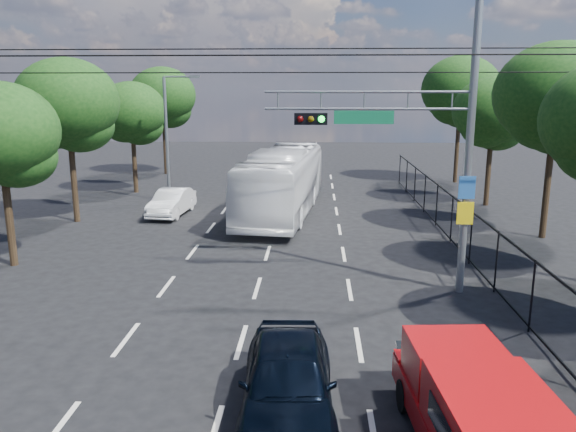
# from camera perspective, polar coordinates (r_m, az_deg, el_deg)

# --- Properties ---
(lane_markings) EXTENTS (6.12, 38.00, 0.01)m
(lane_markings) POSITION_cam_1_polar(r_m,az_deg,el_deg) (24.16, -1.69, -2.43)
(lane_markings) COLOR beige
(lane_markings) RESTS_ON ground
(signal_mast) EXTENTS (6.43, 0.39, 9.50)m
(signal_mast) POSITION_cam_1_polar(r_m,az_deg,el_deg) (17.61, 14.22, 8.84)
(signal_mast) COLOR slate
(signal_mast) RESTS_ON ground
(streetlight_left) EXTENTS (2.09, 0.22, 7.08)m
(streetlight_left) POSITION_cam_1_polar(r_m,az_deg,el_deg) (32.39, -11.95, 8.25)
(streetlight_left) COLOR slate
(streetlight_left) RESTS_ON ground
(utility_wires) EXTENTS (22.00, 5.04, 0.74)m
(utility_wires) POSITION_cam_1_polar(r_m,az_deg,el_deg) (18.20, -3.15, 15.59)
(utility_wires) COLOR black
(utility_wires) RESTS_ON ground
(fence_right) EXTENTS (0.06, 34.03, 2.00)m
(fence_right) POSITION_cam_1_polar(r_m,az_deg,el_deg) (22.80, 17.33, -1.27)
(fence_right) COLOR black
(fence_right) RESTS_ON ground
(tree_right_c) EXTENTS (5.10, 5.10, 8.29)m
(tree_right_c) POSITION_cam_1_polar(r_m,az_deg,el_deg) (26.24, 25.57, 10.23)
(tree_right_c) COLOR black
(tree_right_c) RESTS_ON ground
(tree_right_d) EXTENTS (4.32, 4.32, 7.02)m
(tree_right_d) POSITION_cam_1_polar(r_m,az_deg,el_deg) (32.73, 20.08, 9.41)
(tree_right_d) COLOR black
(tree_right_d) RESTS_ON ground
(tree_right_e) EXTENTS (5.28, 5.28, 8.58)m
(tree_right_e) POSITION_cam_1_polar(r_m,az_deg,el_deg) (40.47, 17.14, 11.64)
(tree_right_e) COLOR black
(tree_right_e) RESTS_ON ground
(tree_left_b) EXTENTS (4.08, 4.08, 6.63)m
(tree_left_b) POSITION_cam_1_polar(r_m,az_deg,el_deg) (22.27, -27.11, 6.88)
(tree_left_b) COLOR black
(tree_left_b) RESTS_ON ground
(tree_left_c) EXTENTS (4.80, 4.80, 7.80)m
(tree_left_c) POSITION_cam_1_polar(r_m,az_deg,el_deg) (28.75, -21.41, 10.03)
(tree_left_c) COLOR black
(tree_left_c) RESTS_ON ground
(tree_left_d) EXTENTS (4.20, 4.20, 6.83)m
(tree_left_d) POSITION_cam_1_polar(r_m,az_deg,el_deg) (36.10, -15.55, 9.73)
(tree_left_d) COLOR black
(tree_left_d) RESTS_ON ground
(tree_left_e) EXTENTS (4.92, 4.92, 7.99)m
(tree_left_e) POSITION_cam_1_polar(r_m,az_deg,el_deg) (43.80, -12.57, 11.40)
(tree_left_e) COLOR black
(tree_left_e) RESTS_ON ground
(red_pickup) EXTENTS (2.09, 4.96, 1.81)m
(red_pickup) POSITION_cam_1_polar(r_m,az_deg,el_deg) (10.66, 18.26, -18.12)
(red_pickup) COLOR black
(red_pickup) RESTS_ON ground
(navy_hatchback) EXTENTS (2.01, 4.61, 1.55)m
(navy_hatchback) POSITION_cam_1_polar(r_m,az_deg,el_deg) (11.40, -0.03, -16.39)
(navy_hatchback) COLOR black
(navy_hatchback) RESTS_ON ground
(white_bus) EXTENTS (4.09, 12.32, 3.37)m
(white_bus) POSITION_cam_1_polar(r_m,az_deg,el_deg) (28.91, -0.54, 3.50)
(white_bus) COLOR white
(white_bus) RESTS_ON ground
(white_van) EXTENTS (1.76, 4.16, 1.34)m
(white_van) POSITION_cam_1_polar(r_m,az_deg,el_deg) (29.39, -11.73, 1.37)
(white_van) COLOR white
(white_van) RESTS_ON ground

